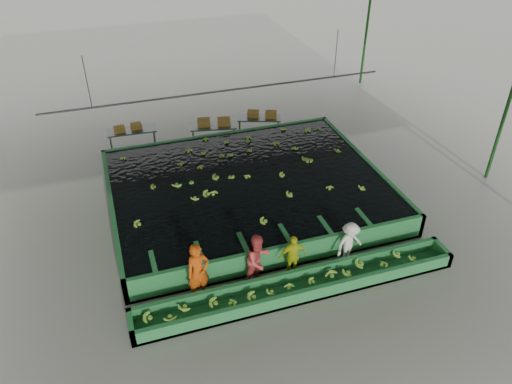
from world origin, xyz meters
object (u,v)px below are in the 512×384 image
object	(u,v)px
flotation_tank	(248,190)
worker_a	(198,272)
worker_d	(349,243)
box_stack_left	(128,130)
box_stack_mid	(214,125)
packing_table_mid	(214,135)
sorting_trough	(299,286)
box_stack_right	(262,117)
worker_b	(258,260)
packing_table_right	(259,126)
worker_c	(292,256)
packing_table_left	(133,139)

from	to	relation	value
flotation_tank	worker_a	bearing A→B (deg)	-123.41
worker_d	box_stack_left	size ratio (longest dim) A/B	1.27
worker_d	box_stack_left	xyz separation A→B (m)	(-5.75, 9.65, 0.20)
worker_d	box_stack_left	bearing A→B (deg)	105.80
worker_a	box_stack_mid	world-z (taller)	worker_a
flotation_tank	packing_table_mid	bearing A→B (deg)	91.37
box_stack_left	worker_a	bearing A→B (deg)	-84.61
sorting_trough	box_stack_right	size ratio (longest dim) A/B	7.48
worker_b	box_stack_right	size ratio (longest dim) A/B	1.35
worker_d	packing_table_mid	size ratio (longest dim) A/B	0.74
sorting_trough	packing_table_right	world-z (taller)	packing_table_right
worker_d	packing_table_right	distance (m)	9.21
flotation_tank	box_stack_mid	world-z (taller)	box_stack_mid
flotation_tank	packing_table_mid	distance (m)	4.72
worker_b	worker_c	bearing A→B (deg)	-24.44
worker_d	worker_a	bearing A→B (deg)	164.99
flotation_tank	worker_b	bearing A→B (deg)	-103.39
sorting_trough	worker_b	world-z (taller)	worker_b
packing_table_right	box_stack_mid	xyz separation A→B (m)	(-2.17, -0.17, 0.47)
worker_a	worker_c	world-z (taller)	worker_a
worker_a	box_stack_mid	xyz separation A→B (m)	(2.77, 9.03, -0.03)
worker_c	worker_d	world-z (taller)	worker_d
worker_d	packing_table_left	distance (m)	11.19
worker_c	box_stack_left	xyz separation A→B (m)	(-3.82, 9.65, 0.21)
worker_d	box_stack_left	world-z (taller)	worker_d
worker_b	box_stack_mid	bearing A→B (deg)	59.53
worker_b	packing_table_left	size ratio (longest dim) A/B	0.86
worker_a	box_stack_right	distance (m)	10.50
flotation_tank	packing_table_left	bearing A→B (deg)	123.91
packing_table_mid	packing_table_left	bearing A→B (deg)	169.33
worker_a	box_stack_right	xyz separation A→B (m)	(5.08, 9.19, -0.05)
box_stack_left	worker_c	bearing A→B (deg)	-68.38
worker_a	packing_table_left	xyz separation A→B (m)	(-0.78, 9.68, -0.47)
worker_d	packing_table_left	xyz separation A→B (m)	(-5.62, 9.68, -0.27)
worker_a	packing_table_right	world-z (taller)	worker_a
worker_b	worker_c	distance (m)	1.11
worker_c	box_stack_right	bearing A→B (deg)	77.80
box_stack_right	sorting_trough	bearing A→B (deg)	-102.65
packing_table_mid	packing_table_right	bearing A→B (deg)	4.85
worker_a	box_stack_right	size ratio (longest dim) A/B	1.42
packing_table_right	worker_c	bearing A→B (deg)	-102.38
worker_c	worker_d	xyz separation A→B (m)	(1.93, 0.00, 0.00)
worker_b	worker_d	xyz separation A→B (m)	(3.03, 0.00, -0.15)
box_stack_left	flotation_tank	bearing A→B (deg)	-54.98
sorting_trough	packing_table_right	xyz separation A→B (m)	(2.10, 10.00, 0.20)
packing_table_right	box_stack_left	world-z (taller)	box_stack_left
sorting_trough	worker_d	size ratio (longest dim) A/B	6.65
flotation_tank	box_stack_mid	xyz separation A→B (m)	(-0.07, 4.73, 0.47)
packing_table_right	packing_table_left	bearing A→B (deg)	175.27
worker_c	packing_table_left	xyz separation A→B (m)	(-3.69, 9.68, -0.27)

